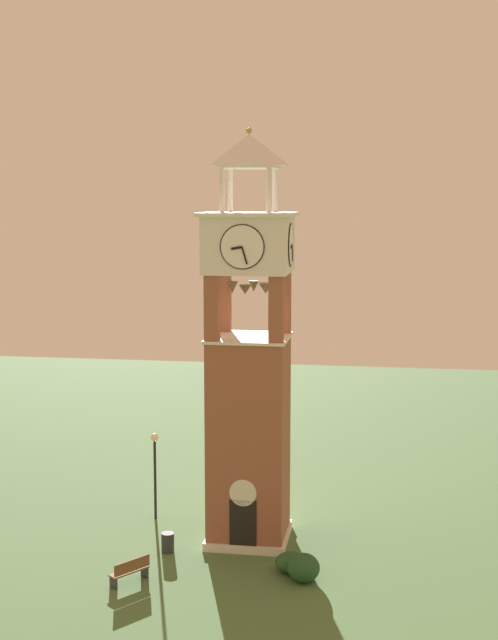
# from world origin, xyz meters

# --- Properties ---
(ground) EXTENTS (80.00, 80.00, 0.00)m
(ground) POSITION_xyz_m (0.00, 0.00, 0.00)
(ground) COLOR #476B3D
(clock_tower) EXTENTS (3.72, 3.72, 17.06)m
(clock_tower) POSITION_xyz_m (0.00, -0.00, 6.92)
(clock_tower) COLOR #93543D
(clock_tower) RESTS_ON ground
(park_bench) EXTENTS (1.31, 1.54, 0.95)m
(park_bench) POSITION_xyz_m (-3.72, -4.95, 0.48)
(park_bench) COLOR brown
(park_bench) RESTS_ON ground
(lamp_post) EXTENTS (0.36, 0.36, 3.94)m
(lamp_post) POSITION_xyz_m (-4.52, 1.72, 2.73)
(lamp_post) COLOR black
(lamp_post) RESTS_ON ground
(trash_bin) EXTENTS (0.52, 0.52, 0.80)m
(trash_bin) POSITION_xyz_m (-3.05, -1.87, 0.40)
(trash_bin) COLOR #2D2D33
(trash_bin) RESTS_ON ground
(shrub_near_entry) EXTENTS (1.23, 1.23, 1.07)m
(shrub_near_entry) POSITION_xyz_m (2.67, -3.80, 0.53)
(shrub_near_entry) COLOR #234C28
(shrub_near_entry) RESTS_ON ground
(shrub_left_of_tower) EXTENTS (1.26, 1.26, 0.75)m
(shrub_left_of_tower) POSITION_xyz_m (2.12, -3.00, 0.37)
(shrub_left_of_tower) COLOR #234C28
(shrub_left_of_tower) RESTS_ON ground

